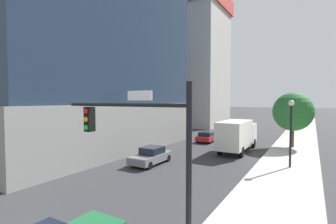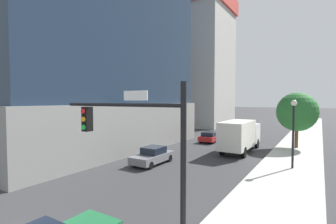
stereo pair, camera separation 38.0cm
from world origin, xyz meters
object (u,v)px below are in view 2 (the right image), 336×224
object	(u,v)px
car_red	(211,137)
box_truck	(240,134)
traffic_light_pole	(134,135)
street_tree	(297,112)
construction_building	(196,56)
car_gray	(153,156)
street_lamp	(293,123)

from	to	relation	value
car_red	box_truck	size ratio (longest dim) A/B	0.55
traffic_light_pole	street_tree	world-z (taller)	street_tree
car_red	traffic_light_pole	bearing A→B (deg)	-75.10
construction_building	box_truck	size ratio (longest dim) A/B	4.29
box_truck	traffic_light_pole	bearing A→B (deg)	-86.57
construction_building	car_gray	world-z (taller)	construction_building
construction_building	car_red	size ratio (longest dim) A/B	7.81
construction_building	box_truck	world-z (taller)	construction_building
street_lamp	car_red	bearing A→B (deg)	139.12
street_tree	car_gray	bearing A→B (deg)	-125.66
street_tree	construction_building	bearing A→B (deg)	139.35
construction_building	box_truck	distance (m)	30.64
car_gray	car_red	bearing A→B (deg)	90.00
traffic_light_pole	car_red	xyz separation A→B (m)	(-5.98, 22.49, -3.35)
street_tree	car_red	size ratio (longest dim) A/B	1.39
construction_building	traffic_light_pole	xyz separation A→B (m)	(17.04, -40.91, -10.74)
street_lamp	box_truck	bearing A→B (deg)	139.67
car_red	box_truck	world-z (taller)	box_truck
street_tree	car_gray	world-z (taller)	street_tree
car_gray	box_truck	xyz separation A→B (m)	(4.89, 8.59, 1.15)
construction_building	street_lamp	distance (m)	36.25
traffic_light_pole	box_truck	size ratio (longest dim) A/B	0.74
street_lamp	car_red	size ratio (longest dim) A/B	1.19
car_red	car_gray	size ratio (longest dim) A/B	1.05
construction_building	traffic_light_pole	size ratio (longest dim) A/B	5.81
street_tree	street_lamp	bearing A→B (deg)	-87.24
street_lamp	box_truck	size ratio (longest dim) A/B	0.66
street_tree	box_truck	size ratio (longest dim) A/B	0.76
traffic_light_pole	street_tree	distance (m)	23.38
box_truck	street_tree	bearing A→B (deg)	45.73
street_tree	car_gray	distance (m)	16.97
street_tree	box_truck	world-z (taller)	street_tree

